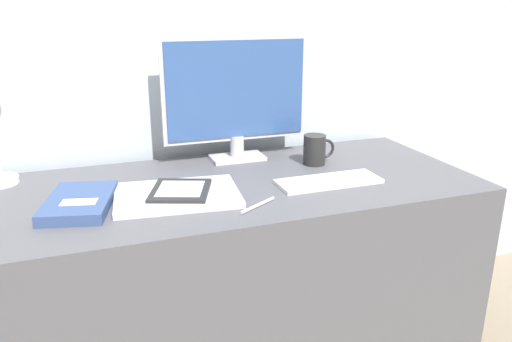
# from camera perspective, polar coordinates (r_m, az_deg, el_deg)

# --- Properties ---
(wall_back) EXTENTS (3.60, 0.05, 2.40)m
(wall_back) POSITION_cam_1_polar(r_m,az_deg,el_deg) (1.81, -7.03, 17.66)
(wall_back) COLOR #B2BCC6
(wall_back) RESTS_ON ground_plane
(desk) EXTENTS (1.53, 0.65, 0.70)m
(desk) POSITION_cam_1_polar(r_m,az_deg,el_deg) (1.68, -2.90, -12.72)
(desk) COLOR #4C4C51
(desk) RESTS_ON ground_plane
(monitor) EXTENTS (0.51, 0.11, 0.42)m
(monitor) POSITION_cam_1_polar(r_m,az_deg,el_deg) (1.72, -2.27, 8.64)
(monitor) COLOR #B7B7BC
(monitor) RESTS_ON desk
(keyboard) EXTENTS (0.32, 0.12, 0.01)m
(keyboard) POSITION_cam_1_polar(r_m,az_deg,el_deg) (1.54, 8.31, -1.14)
(keyboard) COLOR silver
(keyboard) RESTS_ON desk
(laptop) EXTENTS (0.37, 0.28, 0.02)m
(laptop) POSITION_cam_1_polar(r_m,az_deg,el_deg) (1.43, -8.99, -2.75)
(laptop) COLOR #BCBCC1
(laptop) RESTS_ON desk
(ereader) EXTENTS (0.21, 0.22, 0.01)m
(ereader) POSITION_cam_1_polar(r_m,az_deg,el_deg) (1.43, -8.62, -2.18)
(ereader) COLOR black
(ereader) RESTS_ON laptop
(notebook) EXTENTS (0.22, 0.29, 0.03)m
(notebook) POSITION_cam_1_polar(r_m,az_deg,el_deg) (1.42, -19.54, -3.40)
(notebook) COLOR #334775
(notebook) RESTS_ON desk
(coffee_mug) EXTENTS (0.11, 0.08, 0.10)m
(coffee_mug) POSITION_cam_1_polar(r_m,az_deg,el_deg) (1.71, 6.79, 2.44)
(coffee_mug) COLOR black
(coffee_mug) RESTS_ON desk
(pen) EXTENTS (0.12, 0.08, 0.01)m
(pen) POSITION_cam_1_polar(r_m,az_deg,el_deg) (1.35, 0.20, -3.94)
(pen) COLOR silver
(pen) RESTS_ON desk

